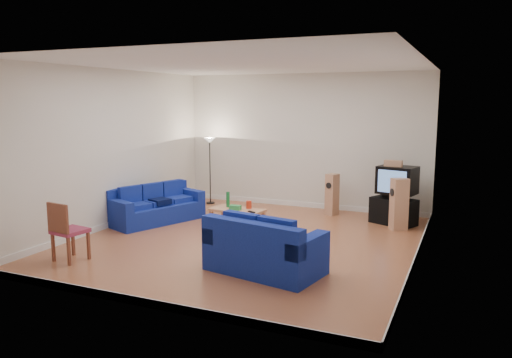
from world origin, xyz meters
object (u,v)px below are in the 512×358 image
at_px(television, 397,180).
at_px(sofa_loveseat, 263,252).
at_px(sofa_three_seat, 155,208).
at_px(coffee_table, 237,211).
at_px(tv_stand, 393,211).

bearing_deg(television, sofa_loveseat, -95.74).
distance_m(sofa_three_seat, coffee_table, 1.85).
bearing_deg(coffee_table, television, 29.16).
bearing_deg(coffee_table, sofa_three_seat, -173.18).
xyz_separation_m(sofa_three_seat, television, (4.75, 1.85, 0.65)).
height_order(sofa_three_seat, television, television).
distance_m(sofa_three_seat, tv_stand, 5.05).
relative_size(sofa_three_seat, tv_stand, 2.41).
bearing_deg(sofa_loveseat, sofa_three_seat, 159.87).
distance_m(sofa_loveseat, tv_stand, 4.08).
distance_m(sofa_loveseat, television, 4.17).
height_order(sofa_three_seat, sofa_loveseat, sofa_loveseat).
bearing_deg(television, sofa_three_seat, -144.70).
xyz_separation_m(sofa_three_seat, coffee_table, (1.84, 0.22, 0.05)).
height_order(sofa_three_seat, tv_stand, sofa_three_seat).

